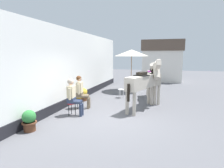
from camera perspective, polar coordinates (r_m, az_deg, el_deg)
ground_plane at (r=9.63m, az=5.26°, el=-4.72°), size 40.00×40.00×0.00m
pub_facade_wall at (r=8.84m, az=-12.99°, el=3.99°), size 0.34×14.00×3.40m
distant_cottage at (r=16.99m, az=15.01°, el=6.98°), size 3.40×2.60×3.50m
seated_visitor_near at (r=7.09m, az=-11.79°, el=-3.31°), size 0.61×0.49×1.39m
seated_visitor_far at (r=8.01m, az=-9.38°, el=-1.87°), size 0.61×0.48×1.39m
saddled_horse_near at (r=7.91m, az=9.70°, el=0.79°), size 1.25×2.87×2.06m
saddled_horse_far at (r=9.43m, az=12.48°, el=1.98°), size 0.83×2.97×2.06m
flower_planter_nearest at (r=6.15m, az=-23.89°, el=-10.03°), size 0.43×0.43×0.64m
flower_planter_farthest at (r=9.38m, az=-8.71°, el=-3.05°), size 0.43×0.43×0.64m
cafe_parasol at (r=11.73m, az=5.97°, el=9.32°), size 2.10×2.10×2.58m
spare_stool_white at (r=9.91m, az=2.78°, el=-1.94°), size 0.32×0.32×0.46m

